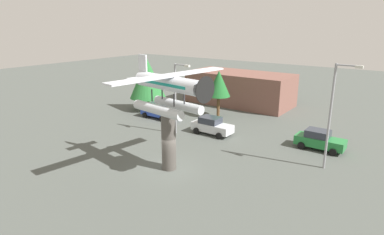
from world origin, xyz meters
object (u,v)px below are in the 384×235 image
object	(u,v)px
streetlight_primary	(177,93)
display_pedestal	(169,141)
car_near_blue	(158,111)
streetlight_secondary	(333,110)
tree_west	(147,78)
floatplane_monument	(169,90)
storefront_building	(240,88)
tree_east	(219,84)
car_far_green	(319,140)
car_mid_silver	(212,126)

from	to	relation	value
streetlight_primary	display_pedestal	bearing A→B (deg)	-55.84
car_near_blue	streetlight_primary	bearing A→B (deg)	-29.93
streetlight_secondary	tree_west	world-z (taller)	streetlight_secondary
floatplane_monument	storefront_building	world-z (taller)	floatplane_monument
display_pedestal	tree_west	distance (m)	18.41
streetlight_primary	streetlight_secondary	size ratio (longest dim) A/B	0.88
streetlight_primary	tree_east	xyz separation A→B (m)	(0.07, 7.78, -0.18)
car_near_blue	tree_west	size ratio (longest dim) A/B	0.63
car_near_blue	tree_west	world-z (taller)	tree_west
streetlight_secondary	tree_east	distance (m)	16.32
car_far_green	streetlight_secondary	xyz separation A→B (m)	(1.65, -3.82, 3.82)
tree_east	car_mid_silver	bearing A→B (deg)	-64.17
car_mid_silver	tree_west	world-z (taller)	tree_west
storefront_building	tree_east	distance (m)	7.61
floatplane_monument	tree_east	size ratio (longest dim) A/B	1.88
streetlight_primary	storefront_building	distance (m)	15.26
display_pedestal	streetlight_secondary	distance (m)	12.44
car_near_blue	streetlight_secondary	world-z (taller)	streetlight_secondary
car_far_green	storefront_building	xyz separation A→B (m)	(-13.88, 10.99, 1.30)
display_pedestal	tree_west	world-z (taller)	tree_west
storefront_building	tree_west	size ratio (longest dim) A/B	2.10
storefront_building	tree_east	xyz separation A→B (m)	(1.06, -7.31, 1.82)
car_far_green	tree_west	xyz separation A→B (m)	(-21.90, 1.15, 3.27)
floatplane_monument	car_near_blue	size ratio (longest dim) A/B	2.49
display_pedestal	streetlight_primary	distance (m)	8.56
car_near_blue	storefront_building	world-z (taller)	storefront_building
floatplane_monument	tree_west	size ratio (longest dim) A/B	1.56
car_mid_silver	streetlight_primary	xyz separation A→B (m)	(-2.88, -1.97, 3.31)
car_mid_silver	tree_west	distance (m)	12.76
streetlight_primary	tree_west	xyz separation A→B (m)	(-9.01, 5.25, -0.04)
display_pedestal	car_mid_silver	world-z (taller)	display_pedestal
car_mid_silver	tree_west	bearing A→B (deg)	164.57
floatplane_monument	tree_east	distance (m)	15.62
floatplane_monument	streetlight_primary	size ratio (longest dim) A/B	1.47
display_pedestal	car_far_green	size ratio (longest dim) A/B	1.09
car_far_green	storefront_building	bearing A→B (deg)	141.63
streetlight_secondary	storefront_building	world-z (taller)	streetlight_secondary
car_far_green	streetlight_secondary	distance (m)	5.65
display_pedestal	storefront_building	xyz separation A→B (m)	(-5.68, 22.00, -0.10)
car_mid_silver	storefront_building	world-z (taller)	storefront_building
storefront_building	display_pedestal	bearing A→B (deg)	-75.53
streetlight_primary	storefront_building	bearing A→B (deg)	93.75
car_mid_silver	tree_east	bearing A→B (deg)	115.83
streetlight_primary	car_near_blue	bearing A→B (deg)	150.07
streetlight_secondary	storefront_building	distance (m)	21.61
floatplane_monument	car_far_green	distance (m)	14.68
car_far_green	storefront_building	world-z (taller)	storefront_building
streetlight_primary	car_far_green	bearing A→B (deg)	17.64
car_near_blue	streetlight_secondary	xyz separation A→B (m)	(20.03, -2.87, 3.82)
car_far_green	car_near_blue	bearing A→B (deg)	-177.06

